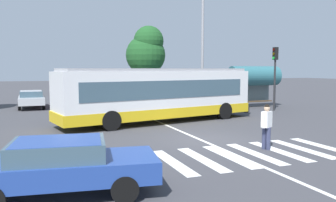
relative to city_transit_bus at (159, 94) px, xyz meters
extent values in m
plane|color=#3D3D42|center=(0.17, -5.42, -1.59)|extent=(160.00, 160.00, 0.00)
cylinder|color=black|center=(3.59, 1.93, -1.09)|extent=(1.04, 0.49, 1.00)
cylinder|color=black|center=(4.06, -0.37, -1.09)|extent=(1.04, 0.49, 1.00)
cylinder|color=black|center=(-3.64, 0.46, -1.09)|extent=(1.04, 0.49, 1.00)
cylinder|color=black|center=(-3.17, -1.84, -1.09)|extent=(1.04, 0.49, 1.00)
cube|color=white|center=(-0.02, 0.00, 0.04)|extent=(11.81, 4.80, 2.55)
cube|color=gold|center=(-0.02, 0.00, -0.96)|extent=(11.92, 4.85, 0.55)
cube|color=#3D5666|center=(-0.02, 0.00, 0.34)|extent=(10.46, 4.57, 0.96)
cube|color=#3D5666|center=(5.63, 1.15, 0.24)|extent=(0.49, 2.21, 1.63)
cube|color=black|center=(5.63, 1.15, 1.13)|extent=(0.45, 1.91, 0.28)
cube|color=#99999E|center=(-0.02, 0.00, 1.39)|extent=(11.31, 4.51, 0.16)
cube|color=#28282B|center=(5.75, 1.17, -1.16)|extent=(0.63, 2.52, 0.36)
cylinder|color=#333856|center=(1.45, -7.80, -1.16)|extent=(0.16, 0.16, 0.85)
cylinder|color=#333856|center=(1.52, -7.96, -1.16)|extent=(0.16, 0.16, 0.85)
cube|color=white|center=(1.48, -7.88, -0.44)|extent=(0.47, 0.41, 0.60)
cylinder|color=white|center=(1.27, -7.98, -0.47)|extent=(0.10, 0.10, 0.55)
cylinder|color=white|center=(1.70, -7.77, -0.47)|extent=(0.10, 0.10, 0.55)
sphere|color=tan|center=(1.48, -7.88, -0.03)|extent=(0.22, 0.22, 0.22)
sphere|color=black|center=(1.48, -7.88, 0.04)|extent=(0.19, 0.19, 0.19)
cylinder|color=black|center=(-4.52, -9.43, -1.27)|extent=(0.66, 0.29, 0.64)
cylinder|color=black|center=(-4.76, -11.09, -1.27)|extent=(0.66, 0.29, 0.64)
cylinder|color=black|center=(-7.28, -9.03, -1.27)|extent=(0.66, 0.29, 0.64)
cube|color=#234293|center=(-6.02, -10.06, -0.95)|extent=(4.71, 2.44, 0.52)
cube|color=#3D5666|center=(-6.11, -10.05, -0.47)|extent=(2.37, 1.89, 0.44)
cube|color=#234293|center=(-6.11, -10.05, -0.28)|extent=(2.18, 1.80, 0.09)
cylinder|color=black|center=(-7.81, 11.57, -1.27)|extent=(0.22, 0.64, 0.64)
cylinder|color=black|center=(-6.13, 11.61, -1.27)|extent=(0.22, 0.64, 0.64)
cylinder|color=black|center=(-7.74, 8.78, -1.27)|extent=(0.22, 0.64, 0.64)
cylinder|color=black|center=(-6.07, 8.82, -1.27)|extent=(0.22, 0.64, 0.64)
cube|color=#B7BABF|center=(-6.94, 10.19, -0.95)|extent=(1.93, 4.54, 0.52)
cube|color=#3D5666|center=(-6.93, 10.10, -0.47)|extent=(1.65, 2.20, 0.44)
cube|color=#B7BABF|center=(-6.93, 10.10, -0.28)|extent=(1.58, 2.02, 0.09)
cylinder|color=black|center=(-4.96, 11.66, -1.27)|extent=(0.21, 0.64, 0.64)
cylinder|color=black|center=(-3.29, 11.63, -1.27)|extent=(0.21, 0.64, 0.64)
cylinder|color=black|center=(-5.02, 8.87, -1.27)|extent=(0.21, 0.64, 0.64)
cylinder|color=black|center=(-3.35, 8.84, -1.27)|extent=(0.21, 0.64, 0.64)
cube|color=#AD1E1E|center=(-4.15, 10.25, -0.95)|extent=(1.91, 4.54, 0.52)
cube|color=#3D5666|center=(-4.16, 10.16, -0.47)|extent=(1.64, 2.19, 0.44)
cube|color=#AD1E1E|center=(-4.16, 10.16, -0.28)|extent=(1.57, 2.01, 0.09)
cylinder|color=black|center=(-2.48, 12.00, -1.27)|extent=(0.22, 0.65, 0.64)
cylinder|color=black|center=(-0.81, 11.95, -1.27)|extent=(0.22, 0.65, 0.64)
cylinder|color=black|center=(-2.56, 9.21, -1.27)|extent=(0.22, 0.65, 0.64)
cylinder|color=black|center=(-0.89, 9.16, -1.27)|extent=(0.22, 0.65, 0.64)
cube|color=black|center=(-1.69, 10.58, -0.95)|extent=(1.95, 4.55, 0.52)
cube|color=#3D5666|center=(-1.69, 10.49, -0.47)|extent=(1.66, 2.20, 0.44)
cube|color=black|center=(-1.69, 10.49, -0.28)|extent=(1.58, 2.02, 0.09)
cylinder|color=black|center=(0.31, 11.56, -1.27)|extent=(0.24, 0.65, 0.64)
cylinder|color=black|center=(1.98, 11.66, -1.27)|extent=(0.24, 0.65, 0.64)
cylinder|color=black|center=(0.48, 8.78, -1.27)|extent=(0.24, 0.65, 0.64)
cylinder|color=black|center=(2.15, 8.88, -1.27)|extent=(0.24, 0.65, 0.64)
cube|color=white|center=(1.23, 10.22, -0.95)|extent=(2.09, 4.60, 0.52)
cube|color=#3D5666|center=(1.24, 10.13, -0.47)|extent=(1.73, 2.25, 0.44)
cube|color=white|center=(1.24, 10.13, -0.28)|extent=(1.64, 2.07, 0.09)
cylinder|color=black|center=(3.01, 11.93, -1.27)|extent=(0.23, 0.65, 0.64)
cylinder|color=black|center=(4.68, 12.00, -1.27)|extent=(0.23, 0.65, 0.64)
cylinder|color=black|center=(3.12, 9.14, -1.27)|extent=(0.23, 0.65, 0.64)
cylinder|color=black|center=(4.79, 9.21, -1.27)|extent=(0.23, 0.65, 0.64)
cube|color=#234293|center=(3.90, 10.57, -0.95)|extent=(2.00, 4.57, 0.52)
cube|color=#3D5666|center=(3.91, 10.48, -0.47)|extent=(1.69, 2.22, 0.44)
cube|color=#234293|center=(3.91, 10.48, -0.28)|extent=(1.61, 2.04, 0.09)
cylinder|color=#28282B|center=(9.63, 2.07, 0.26)|extent=(0.14, 0.14, 3.69)
cube|color=black|center=(9.63, 2.07, 2.55)|extent=(0.28, 0.32, 0.90)
cylinder|color=#410907|center=(9.46, 2.07, 2.82)|extent=(0.04, 0.20, 0.20)
cylinder|color=#463707|center=(9.46, 2.07, 2.52)|extent=(0.04, 0.20, 0.20)
cylinder|color=green|center=(9.46, 2.07, 2.22)|extent=(0.04, 0.20, 0.20)
cylinder|color=#28282B|center=(7.62, 4.61, -0.44)|extent=(0.12, 0.12, 2.30)
cylinder|color=#28282B|center=(11.68, 4.61, -0.44)|extent=(0.12, 0.12, 2.30)
cube|color=slate|center=(9.65, 5.31, -0.32)|extent=(3.90, 0.04, 1.93)
cylinder|color=#2D6670|center=(9.65, 4.61, 0.89)|extent=(4.14, 1.54, 1.54)
cube|color=#4C3823|center=(9.65, 4.61, -1.14)|extent=(3.25, 0.36, 0.08)
cylinder|color=#939399|center=(5.07, 4.65, 2.75)|extent=(0.20, 0.20, 8.68)
cylinder|color=brown|center=(3.05, 12.33, -0.07)|extent=(0.36, 0.36, 3.03)
sphere|color=#1E5123|center=(3.05, 12.33, 2.73)|extent=(3.67, 3.67, 3.67)
sphere|color=#1E5123|center=(3.25, 12.03, 4.02)|extent=(2.76, 2.76, 2.76)
cube|color=silver|center=(-2.46, -8.28, -1.58)|extent=(0.45, 3.30, 0.01)
cube|color=silver|center=(-1.40, -8.28, -1.58)|extent=(0.45, 3.30, 0.01)
cube|color=silver|center=(-0.35, -8.28, -1.58)|extent=(0.45, 3.30, 0.01)
cube|color=silver|center=(0.71, -8.28, -1.58)|extent=(0.45, 3.30, 0.01)
cube|color=silver|center=(1.77, -8.28, -1.58)|extent=(0.45, 3.30, 0.01)
cube|color=silver|center=(2.83, -8.28, -1.58)|extent=(0.45, 3.30, 0.01)
cube|color=silver|center=(3.89, -8.28, -1.58)|extent=(0.45, 3.30, 0.01)
cube|color=silver|center=(-0.03, -3.42, -1.59)|extent=(0.16, 24.00, 0.01)
camera|label=1|loc=(-6.55, -18.48, 1.44)|focal=36.83mm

